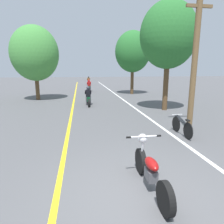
{
  "coord_description": "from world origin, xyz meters",
  "views": [
    {
      "loc": [
        -1.13,
        -3.69,
        2.62
      ],
      "look_at": [
        0.1,
        4.06,
        0.9
      ],
      "focal_mm": 32.0,
      "sensor_mm": 36.0,
      "label": 1
    }
  ],
  "objects_px": {
    "motorcycle_foreground": "(150,170)",
    "motorcycle_rider_mid": "(89,87)",
    "roadside_tree_right_near": "(169,35)",
    "bicycle_parked": "(182,127)",
    "roadside_tree_right_far": "(133,52)",
    "motorcycle_rider_lead": "(88,98)",
    "motorcycle_rider_far": "(89,82)",
    "utility_pole": "(195,62)",
    "roadside_tree_left": "(35,54)"
  },
  "relations": [
    {
      "from": "roadside_tree_left",
      "to": "motorcycle_foreground",
      "type": "xyz_separation_m",
      "value": [
        5.06,
        -13.9,
        -3.37
      ]
    },
    {
      "from": "utility_pole",
      "to": "motorcycle_rider_mid",
      "type": "relative_size",
      "value": 2.72
    },
    {
      "from": "utility_pole",
      "to": "roadside_tree_right_far",
      "type": "relative_size",
      "value": 0.89
    },
    {
      "from": "roadside_tree_right_near",
      "to": "roadside_tree_left",
      "type": "xyz_separation_m",
      "value": [
        -8.93,
        5.76,
        -0.75
      ]
    },
    {
      "from": "roadside_tree_left",
      "to": "motorcycle_rider_lead",
      "type": "xyz_separation_m",
      "value": [
        4.15,
        -3.3,
        -3.28
      ]
    },
    {
      "from": "motorcycle_rider_far",
      "to": "motorcycle_rider_mid",
      "type": "bearing_deg",
      "value": -92.12
    },
    {
      "from": "motorcycle_foreground",
      "to": "roadside_tree_right_far",
      "type": "bearing_deg",
      "value": 76.79
    },
    {
      "from": "utility_pole",
      "to": "bicycle_parked",
      "type": "relative_size",
      "value": 3.47
    },
    {
      "from": "motorcycle_rider_lead",
      "to": "motorcycle_rider_far",
      "type": "height_order",
      "value": "motorcycle_rider_far"
    },
    {
      "from": "motorcycle_foreground",
      "to": "motorcycle_rider_far",
      "type": "relative_size",
      "value": 1.08
    },
    {
      "from": "roadside_tree_left",
      "to": "motorcycle_foreground",
      "type": "relative_size",
      "value": 2.79
    },
    {
      "from": "roadside_tree_left",
      "to": "motorcycle_rider_far",
      "type": "relative_size",
      "value": 3.03
    },
    {
      "from": "roadside_tree_left",
      "to": "motorcycle_foreground",
      "type": "bearing_deg",
      "value": -70.01
    },
    {
      "from": "motorcycle_foreground",
      "to": "utility_pole",
      "type": "bearing_deg",
      "value": 51.21
    },
    {
      "from": "bicycle_parked",
      "to": "motorcycle_rider_mid",
      "type": "bearing_deg",
      "value": 100.23
    },
    {
      "from": "utility_pole",
      "to": "bicycle_parked",
      "type": "distance_m",
      "value": 2.78
    },
    {
      "from": "motorcycle_foreground",
      "to": "motorcycle_rider_mid",
      "type": "xyz_separation_m",
      "value": [
        -0.45,
        19.57,
        0.09
      ]
    },
    {
      "from": "motorcycle_rider_mid",
      "to": "motorcycle_foreground",
      "type": "bearing_deg",
      "value": -88.67
    },
    {
      "from": "utility_pole",
      "to": "motorcycle_rider_far",
      "type": "distance_m",
      "value": 25.03
    },
    {
      "from": "roadside_tree_right_near",
      "to": "roadside_tree_left",
      "type": "distance_m",
      "value": 10.65
    },
    {
      "from": "roadside_tree_right_far",
      "to": "motorcycle_rider_far",
      "type": "bearing_deg",
      "value": 107.92
    },
    {
      "from": "motorcycle_foreground",
      "to": "motorcycle_rider_mid",
      "type": "distance_m",
      "value": 19.58
    },
    {
      "from": "roadside_tree_right_near",
      "to": "motorcycle_foreground",
      "type": "relative_size",
      "value": 3.04
    },
    {
      "from": "motorcycle_foreground",
      "to": "motorcycle_rider_mid",
      "type": "bearing_deg",
      "value": 91.33
    },
    {
      "from": "roadside_tree_right_near",
      "to": "motorcycle_rider_lead",
      "type": "distance_m",
      "value": 6.72
    },
    {
      "from": "motorcycle_rider_lead",
      "to": "bicycle_parked",
      "type": "height_order",
      "value": "motorcycle_rider_lead"
    },
    {
      "from": "roadside_tree_right_near",
      "to": "bicycle_parked",
      "type": "bearing_deg",
      "value": -105.92
    },
    {
      "from": "bicycle_parked",
      "to": "utility_pole",
      "type": "bearing_deg",
      "value": 45.26
    },
    {
      "from": "utility_pole",
      "to": "motorcycle_foreground",
      "type": "height_order",
      "value": "utility_pole"
    },
    {
      "from": "motorcycle_rider_far",
      "to": "roadside_tree_right_near",
      "type": "bearing_deg",
      "value": -79.05
    },
    {
      "from": "roadside_tree_right_near",
      "to": "motorcycle_rider_far",
      "type": "bearing_deg",
      "value": 100.95
    },
    {
      "from": "motorcycle_rider_lead",
      "to": "motorcycle_rider_far",
      "type": "distance_m",
      "value": 18.17
    },
    {
      "from": "utility_pole",
      "to": "motorcycle_rider_lead",
      "type": "bearing_deg",
      "value": 122.64
    },
    {
      "from": "roadside_tree_right_far",
      "to": "motorcycle_foreground",
      "type": "distance_m",
      "value": 17.32
    },
    {
      "from": "roadside_tree_right_near",
      "to": "motorcycle_rider_mid",
      "type": "height_order",
      "value": "roadside_tree_right_near"
    },
    {
      "from": "utility_pole",
      "to": "motorcycle_rider_mid",
      "type": "bearing_deg",
      "value": 103.51
    },
    {
      "from": "motorcycle_foreground",
      "to": "motorcycle_rider_mid",
      "type": "relative_size",
      "value": 1.04
    },
    {
      "from": "bicycle_parked",
      "to": "motorcycle_rider_far",
      "type": "bearing_deg",
      "value": 95.83
    },
    {
      "from": "roadside_tree_right_near",
      "to": "roadside_tree_right_far",
      "type": "xyz_separation_m",
      "value": [
        -0.01,
        8.32,
        -0.3
      ]
    },
    {
      "from": "utility_pole",
      "to": "motorcycle_rider_mid",
      "type": "height_order",
      "value": "utility_pole"
    },
    {
      "from": "motorcycle_rider_mid",
      "to": "motorcycle_rider_far",
      "type": "bearing_deg",
      "value": 87.88
    },
    {
      "from": "motorcycle_rider_lead",
      "to": "motorcycle_foreground",
      "type": "bearing_deg",
      "value": -85.09
    },
    {
      "from": "utility_pole",
      "to": "motorcycle_foreground",
      "type": "relative_size",
      "value": 2.6
    },
    {
      "from": "motorcycle_rider_lead",
      "to": "bicycle_parked",
      "type": "xyz_separation_m",
      "value": [
        3.4,
        -7.32,
        -0.17
      ]
    },
    {
      "from": "roadside_tree_right_far",
      "to": "motorcycle_rider_lead",
      "type": "xyz_separation_m",
      "value": [
        -4.77,
        -5.86,
        -3.73
      ]
    },
    {
      "from": "utility_pole",
      "to": "motorcycle_rider_lead",
      "type": "xyz_separation_m",
      "value": [
        -4.18,
        6.53,
        -2.38
      ]
    },
    {
      "from": "roadside_tree_left",
      "to": "motorcycle_rider_lead",
      "type": "height_order",
      "value": "roadside_tree_left"
    },
    {
      "from": "utility_pole",
      "to": "roadside_tree_right_near",
      "type": "height_order",
      "value": "roadside_tree_right_near"
    },
    {
      "from": "motorcycle_rider_mid",
      "to": "roadside_tree_right_far",
      "type": "bearing_deg",
      "value": -35.84
    },
    {
      "from": "motorcycle_foreground",
      "to": "motorcycle_rider_lead",
      "type": "height_order",
      "value": "motorcycle_rider_lead"
    }
  ]
}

